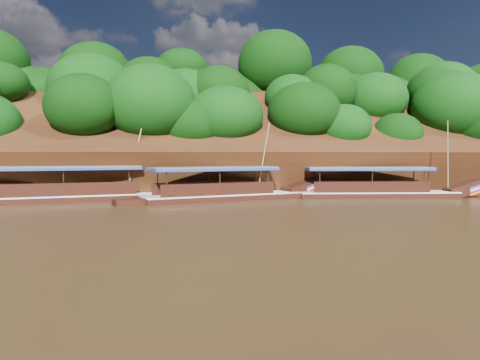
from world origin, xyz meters
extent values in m
plane|color=black|center=(0.00, 0.00, 0.00)|extent=(160.00, 160.00, 0.00)
cube|color=black|center=(0.00, 16.00, 3.50)|extent=(120.00, 16.12, 13.64)
cube|color=black|center=(0.00, 26.00, 0.00)|extent=(120.00, 24.00, 12.00)
ellipsoid|color=#0A3E0A|center=(-6.00, 15.00, 3.50)|extent=(18.00, 8.00, 6.40)
ellipsoid|color=#0A3E0A|center=(0.00, 23.00, 9.20)|extent=(24.00, 11.00, 8.40)
ellipsoid|color=#0A3E0A|center=(24.00, 14.50, 3.40)|extent=(18.00, 8.00, 6.00)
cube|color=black|center=(11.01, 6.93, 0.00)|extent=(13.22, 4.31, 0.92)
cube|color=silver|center=(11.01, 6.93, 0.44)|extent=(13.23, 4.38, 0.10)
cube|color=black|center=(18.24, 5.74, 0.71)|extent=(3.30, 2.15, 1.78)
cube|color=#193AA6|center=(19.05, 5.61, 1.02)|extent=(1.86, 1.98, 0.66)
cube|color=red|center=(19.05, 5.61, 0.67)|extent=(1.86, 1.98, 0.66)
cube|color=brown|center=(10.21, 7.06, 2.45)|extent=(10.48, 4.19, 0.12)
cube|color=#193AA6|center=(10.21, 7.06, 2.33)|extent=(10.48, 4.19, 0.18)
cylinder|color=tan|center=(16.45, 5.52, 3.43)|extent=(1.32, 1.53, 5.66)
cube|color=black|center=(-1.87, 7.10, 0.00)|extent=(12.81, 5.41, 0.95)
cube|color=silver|center=(-1.87, 7.10, 0.45)|extent=(12.82, 5.48, 0.11)
cube|color=black|center=(5.01, 8.89, 0.74)|extent=(3.34, 2.43, 1.78)
cube|color=#193AA6|center=(5.77, 9.09, 1.05)|extent=(1.96, 2.14, 0.65)
cube|color=red|center=(5.77, 9.09, 0.69)|extent=(1.96, 2.14, 0.65)
cube|color=brown|center=(-2.63, 6.90, 2.54)|extent=(10.24, 5.06, 0.13)
cube|color=#193AA6|center=(-2.63, 6.90, 2.41)|extent=(10.24, 5.06, 0.19)
cylinder|color=tan|center=(1.35, 7.28, 3.29)|extent=(0.86, 0.76, 5.55)
cube|color=black|center=(-12.92, 8.64, 0.00)|extent=(14.55, 4.91, 0.98)
cube|color=silver|center=(-12.92, 8.64, 0.47)|extent=(14.56, 4.98, 0.11)
cube|color=black|center=(-4.98, 10.08, 0.76)|extent=(3.64, 2.37, 1.93)
cube|color=#193AA6|center=(-4.10, 10.24, 1.09)|extent=(2.06, 2.15, 0.72)
cube|color=red|center=(-4.10, 10.24, 0.72)|extent=(2.06, 2.15, 0.72)
cube|color=brown|center=(-13.81, 8.48, 2.62)|extent=(11.55, 4.71, 0.13)
cube|color=#193AA6|center=(-13.81, 8.48, 2.49)|extent=(11.55, 4.71, 0.20)
cylinder|color=tan|center=(-8.61, 9.20, 3.08)|extent=(1.22, 0.84, 5.03)
cone|color=#20701C|center=(-12.95, 9.29, 0.91)|extent=(1.50, 1.50, 1.82)
cone|color=#20701C|center=(-6.97, 9.26, 0.74)|extent=(1.50, 1.50, 1.49)
cone|color=#20701C|center=(1.67, 9.22, 0.86)|extent=(1.50, 1.50, 1.72)
cone|color=#20701C|center=(6.24, 9.92, 1.14)|extent=(1.50, 1.50, 2.27)
cone|color=#20701C|center=(11.85, 9.53, 0.82)|extent=(1.50, 1.50, 1.64)
cone|color=#20701C|center=(19.07, 10.02, 0.79)|extent=(1.50, 1.50, 1.58)
camera|label=1|loc=(-8.09, -28.33, 3.55)|focal=35.00mm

